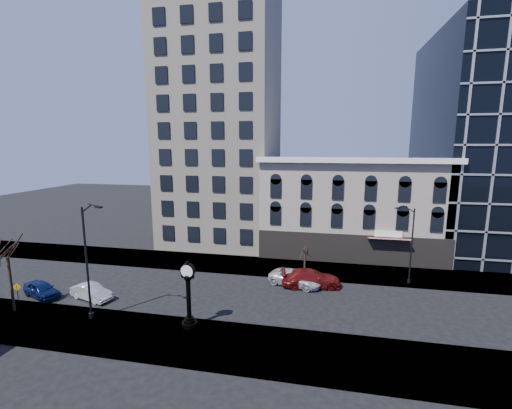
% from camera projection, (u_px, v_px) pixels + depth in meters
% --- Properties ---
extents(ground, '(160.00, 160.00, 0.00)m').
position_uv_depth(ground, '(227.00, 295.00, 32.18)').
color(ground, black).
rests_on(ground, ground).
extents(sidewalk_far, '(160.00, 6.00, 0.12)m').
position_uv_depth(sidewalk_far, '(246.00, 265.00, 39.90)').
color(sidewalk_far, gray).
rests_on(sidewalk_far, ground).
extents(sidewalk_near, '(160.00, 6.00, 0.12)m').
position_uv_depth(sidewalk_near, '(196.00, 341.00, 24.44)').
color(sidewalk_near, gray).
rests_on(sidewalk_near, ground).
extents(cream_tower, '(15.90, 15.40, 42.50)m').
position_uv_depth(cream_tower, '(220.00, 106.00, 48.28)').
color(cream_tower, beige).
rests_on(cream_tower, ground).
extents(victorian_row, '(22.60, 11.19, 12.50)m').
position_uv_depth(victorian_row, '(350.00, 207.00, 44.18)').
color(victorian_row, gray).
rests_on(victorian_row, ground).
extents(glass_office, '(20.00, 20.15, 28.00)m').
position_uv_depth(glass_office, '(511.00, 144.00, 43.77)').
color(glass_office, black).
rests_on(glass_office, ground).
extents(street_clock, '(1.19, 1.19, 5.24)m').
position_uv_depth(street_clock, '(189.00, 297.00, 25.99)').
color(street_clock, black).
rests_on(street_clock, sidewalk_near).
extents(street_lamp_near, '(2.44, 0.94, 9.65)m').
position_uv_depth(street_lamp_near, '(90.00, 231.00, 26.03)').
color(street_lamp_near, black).
rests_on(street_lamp_near, sidewalk_near).
extents(street_lamp_far, '(1.96, 1.06, 8.11)m').
position_uv_depth(street_lamp_far, '(408.00, 224.00, 33.41)').
color(street_lamp_far, black).
rests_on(street_lamp_far, sidewalk_far).
extents(bare_tree_near, '(4.42, 4.42, 7.58)m').
position_uv_depth(bare_tree_near, '(6.00, 245.00, 27.81)').
color(bare_tree_near, '#322119').
rests_on(bare_tree_near, sidewalk_near).
extents(bare_tree_far, '(2.11, 2.11, 3.63)m').
position_uv_depth(bare_tree_far, '(305.00, 249.00, 36.66)').
color(bare_tree_far, '#322119').
rests_on(bare_tree_far, sidewalk_far).
extents(warning_sign, '(0.64, 0.28, 2.06)m').
position_uv_depth(warning_sign, '(17.00, 290.00, 29.41)').
color(warning_sign, black).
rests_on(warning_sign, sidewalk_near).
extents(car_near_a, '(4.53, 3.12, 1.43)m').
position_uv_depth(car_near_a, '(42.00, 289.00, 31.62)').
color(car_near_a, '#0C194C').
rests_on(car_near_a, ground).
extents(car_near_b, '(4.39, 2.52, 1.37)m').
position_uv_depth(car_near_b, '(91.00, 292.00, 31.12)').
color(car_near_b, silver).
rests_on(car_near_b, ground).
extents(car_far_a, '(5.85, 3.94, 1.49)m').
position_uv_depth(car_far_a, '(296.00, 278.00, 34.24)').
color(car_far_a, silver).
rests_on(car_far_a, ground).
extents(car_far_b, '(6.22, 3.38, 1.71)m').
position_uv_depth(car_far_b, '(311.00, 278.00, 33.91)').
color(car_far_b, maroon).
rests_on(car_far_b, ground).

